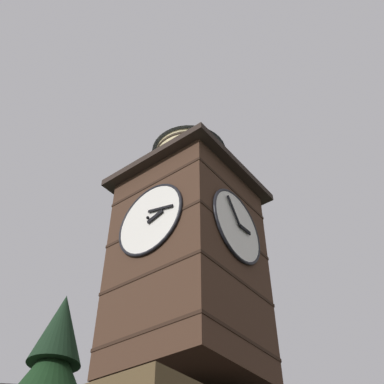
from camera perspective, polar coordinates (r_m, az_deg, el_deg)
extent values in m
cube|color=#422B1E|center=(15.35, -0.44, -9.82)|extent=(3.77, 3.77, 6.90)
cube|color=black|center=(14.15, -0.49, -18.90)|extent=(3.81, 3.81, 0.10)
cube|color=black|center=(14.89, -0.46, -12.76)|extent=(3.81, 3.81, 0.10)
cube|color=black|center=(15.80, -0.42, -7.26)|extent=(3.81, 3.81, 0.10)
cube|color=black|center=(16.83, -0.39, -2.39)|extent=(3.81, 3.81, 0.10)
cylinder|color=white|center=(15.03, 5.36, -4.09)|extent=(2.46, 0.10, 2.46)
torus|color=black|center=(15.02, 5.43, -4.06)|extent=(2.56, 0.10, 2.56)
cube|color=black|center=(15.21, 6.31, -4.45)|extent=(0.62, 0.04, 0.15)
cube|color=black|center=(15.05, 4.97, -2.17)|extent=(0.64, 0.04, 0.87)
sphere|color=black|center=(14.98, 5.71, -3.93)|extent=(0.10, 0.10, 0.10)
cylinder|color=white|center=(14.75, -5.00, -3.28)|extent=(0.10, 2.46, 2.46)
torus|color=black|center=(14.73, -5.07, -3.23)|extent=(0.10, 2.56, 2.56)
cube|color=black|center=(14.48, -4.41, -2.92)|extent=(0.04, 0.62, 0.29)
cube|color=black|center=(14.51, -3.79, -1.97)|extent=(0.04, 1.00, 0.33)
sphere|color=black|center=(14.68, -5.29, -3.07)|extent=(0.10, 0.10, 0.10)
cube|color=#2D231E|center=(17.49, -0.38, 0.21)|extent=(4.47, 4.47, 0.25)
cylinder|color=#D1BC84|center=(18.19, -0.36, 2.63)|extent=(2.61, 2.61, 1.80)
cylinder|color=#2D2319|center=(17.72, -0.37, 1.06)|extent=(2.67, 2.67, 0.10)
cylinder|color=#2D2319|center=(18.03, -0.37, 2.11)|extent=(2.67, 2.67, 0.10)
cylinder|color=#2D2319|center=(18.34, -0.36, 3.13)|extent=(2.67, 2.67, 0.10)
cylinder|color=#2D2319|center=(18.66, -0.36, 4.12)|extent=(2.67, 2.67, 0.10)
cone|color=#424C5B|center=(19.35, -0.34, 6.07)|extent=(2.91, 2.91, 1.43)
sphere|color=#2D3847|center=(19.96, -0.33, 7.66)|extent=(0.16, 0.16, 0.16)
cone|color=black|center=(19.49, -16.34, -20.00)|extent=(3.16, 3.16, 2.93)
cone|color=black|center=(20.16, -15.37, -15.36)|extent=(2.02, 2.02, 2.87)
cone|color=#183F1D|center=(21.46, 3.33, -21.76)|extent=(3.96, 3.96, 6.51)
cone|color=#18361B|center=(23.03, 2.95, -12.72)|extent=(2.80, 2.80, 5.74)
cone|color=#1C3F1D|center=(25.14, 2.65, -4.89)|extent=(1.65, 1.65, 5.09)
ellipsoid|color=black|center=(27.24, -1.15, 4.35)|extent=(0.23, 0.18, 0.11)
cube|color=black|center=(27.31, -1.28, 4.20)|extent=(0.21, 0.27, 0.12)
cube|color=black|center=(27.17, -1.01, 4.51)|extent=(0.21, 0.27, 0.12)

